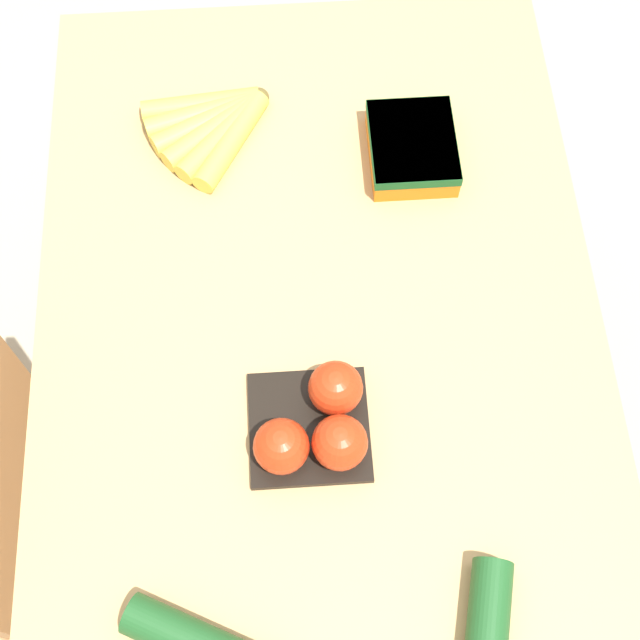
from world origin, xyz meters
name	(u,v)px	position (x,y,z in m)	size (l,w,h in m)	color
ground_plane	(320,480)	(0.00, 0.00, 0.00)	(12.00, 12.00, 0.00)	#B7A88E
dining_table	(320,364)	(0.00, 0.00, 0.63)	(1.17, 0.76, 0.75)	tan
banana_bunch	(214,124)	(0.34, 0.14, 0.77)	(0.18, 0.19, 0.03)	brown
tomato_pack	(317,426)	(-0.15, 0.01, 0.79)	(0.15, 0.15, 0.08)	black
carrot_bag	(412,147)	(0.27, -0.15, 0.78)	(0.15, 0.12, 0.05)	orange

